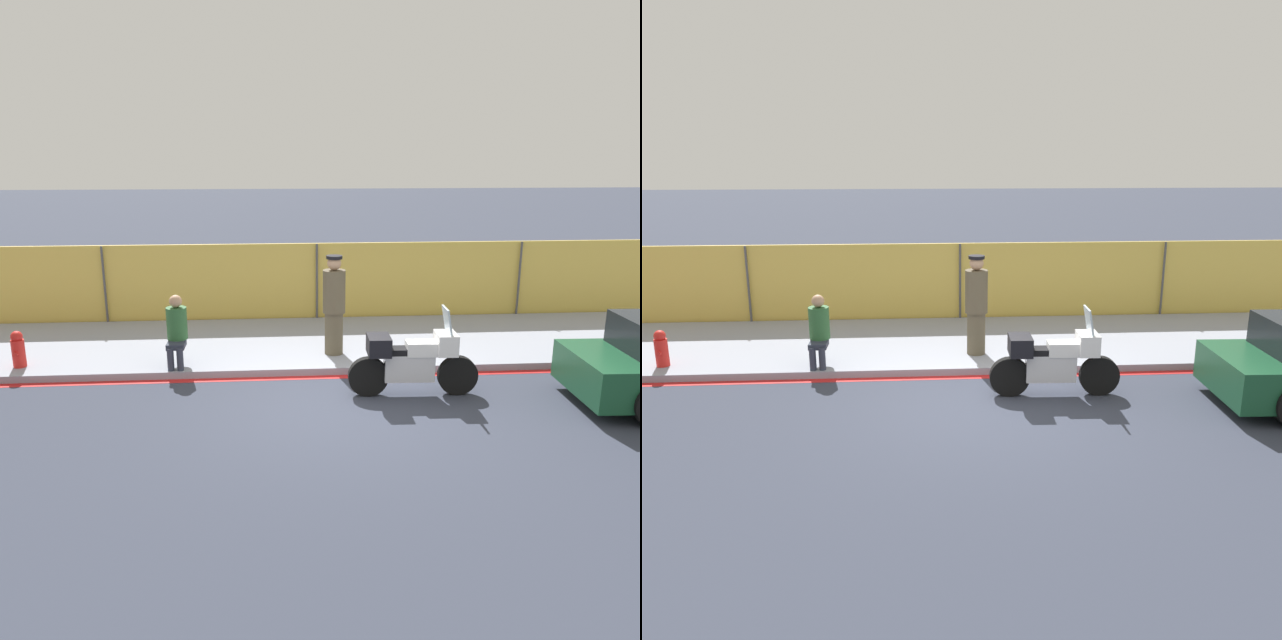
{
  "view_description": "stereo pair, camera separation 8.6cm",
  "coord_description": "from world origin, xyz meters",
  "views": [
    {
      "loc": [
        -0.99,
        -9.03,
        3.83
      ],
      "look_at": [
        -0.19,
        1.51,
        0.98
      ],
      "focal_mm": 35.0,
      "sensor_mm": 36.0,
      "label": 1
    },
    {
      "loc": [
        -0.91,
        -9.04,
        3.83
      ],
      "look_at": [
        -0.19,
        1.51,
        0.98
      ],
      "focal_mm": 35.0,
      "sensor_mm": 36.0,
      "label": 2
    }
  ],
  "objects": [
    {
      "name": "ground_plane",
      "position": [
        0.0,
        0.0,
        0.0
      ],
      "size": [
        120.0,
        120.0,
        0.0
      ],
      "primitive_type": "plane",
      "color": "#333847"
    },
    {
      "name": "sidewalk",
      "position": [
        0.0,
        3.12,
        0.07
      ],
      "size": [
        35.22,
        3.53,
        0.13
      ],
      "color": "#8E93A3",
      "rests_on": "ground_plane"
    },
    {
      "name": "curb_paint_stripe",
      "position": [
        0.0,
        1.27,
        0.0
      ],
      "size": [
        35.22,
        0.18,
        0.01
      ],
      "color": "red",
      "rests_on": "ground_plane"
    },
    {
      "name": "storefront_fence",
      "position": [
        0.0,
        4.97,
        0.92
      ],
      "size": [
        33.46,
        0.17,
        1.85
      ],
      "color": "gold",
      "rests_on": "ground_plane"
    },
    {
      "name": "motorcycle",
      "position": [
        1.22,
        0.35,
        0.59
      ],
      "size": [
        2.11,
        0.54,
        1.47
      ],
      "rotation": [
        0.0,
        0.0,
        -0.04
      ],
      "color": "black",
      "rests_on": "ground_plane"
    },
    {
      "name": "officer_standing",
      "position": [
        0.13,
        2.21,
        1.09
      ],
      "size": [
        0.42,
        0.42,
        1.88
      ],
      "color": "brown",
      "rests_on": "sidewalk"
    },
    {
      "name": "person_seated_on_curb",
      "position": [
        -2.73,
        1.81,
        0.83
      ],
      "size": [
        0.37,
        0.65,
        1.26
      ],
      "color": "#2D3342",
      "rests_on": "sidewalk"
    },
    {
      "name": "fire_hydrant",
      "position": [
        -5.53,
        1.87,
        0.46
      ],
      "size": [
        0.23,
        0.28,
        0.66
      ],
      "color": "red",
      "rests_on": "sidewalk"
    }
  ]
}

